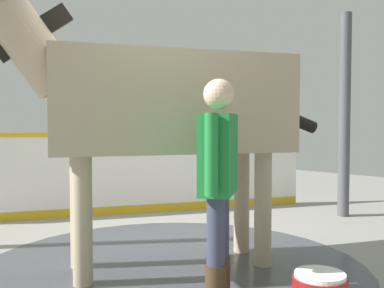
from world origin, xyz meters
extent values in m
cube|color=gray|center=(0.00, 0.00, -0.01)|extent=(16.00, 16.00, 0.02)
cylinder|color=#42444C|center=(0.38, -0.28, 0.00)|extent=(3.59, 3.59, 0.00)
cube|color=white|center=(-1.89, 0.85, 0.57)|extent=(2.55, 5.04, 1.14)
cube|color=gold|center=(-1.89, 0.85, 1.17)|extent=(2.57, 5.05, 0.06)
cube|color=gold|center=(-1.89, 0.85, 0.06)|extent=(2.55, 5.04, 0.12)
cylinder|color=#4C4C51|center=(0.42, 2.96, 1.44)|extent=(0.16, 0.16, 2.88)
cube|color=tan|center=(0.38, -0.28, 1.50)|extent=(1.73, 2.30, 0.87)
cylinder|color=tan|center=(0.24, -1.12, 0.53)|extent=(0.16, 0.16, 1.06)
cylinder|color=tan|center=(-0.19, -0.90, 0.53)|extent=(0.16, 0.16, 1.06)
cylinder|color=tan|center=(0.96, 0.34, 0.53)|extent=(0.16, 0.16, 1.06)
cylinder|color=tan|center=(0.53, 0.55, 0.53)|extent=(0.16, 0.16, 1.06)
cylinder|color=tan|center=(-0.14, -1.33, 1.94)|extent=(0.69, 0.85, 0.84)
cube|color=black|center=(-0.14, -1.33, 2.07)|extent=(0.34, 0.60, 0.52)
cylinder|color=black|center=(0.90, 0.76, 1.40)|extent=(0.42, 0.68, 0.35)
cylinder|color=#47331E|center=(1.21, -0.52, 0.16)|extent=(0.15, 0.15, 0.32)
cylinder|color=#383D51|center=(1.21, -0.52, 0.57)|extent=(0.13, 0.13, 0.49)
cylinder|color=#47331E|center=(1.32, -0.70, 0.16)|extent=(0.15, 0.15, 0.32)
cylinder|color=#383D51|center=(1.32, -0.70, 0.57)|extent=(0.13, 0.13, 0.49)
cube|color=#1E7F38|center=(1.27, -0.61, 1.10)|extent=(0.44, 0.52, 0.58)
cylinder|color=#1E7F38|center=(1.11, -0.37, 1.11)|extent=(0.09, 0.09, 0.55)
cylinder|color=#1E7F38|center=(1.42, -0.85, 1.11)|extent=(0.09, 0.09, 0.55)
sphere|color=beige|center=(1.27, -0.61, 1.53)|extent=(0.22, 0.22, 0.22)
cylinder|color=white|center=(1.89, -0.27, 0.29)|extent=(0.34, 0.34, 0.03)
camera|label=1|loc=(3.40, -2.93, 1.31)|focal=41.13mm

